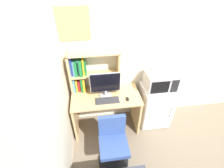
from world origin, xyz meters
TOP-DOWN VIEW (x-y plane):
  - wall_back at (0.40, 0.02)m, footprint 6.40×0.04m
  - wall_left at (-1.62, -1.60)m, footprint 0.04×4.40m
  - desk at (-0.98, -0.30)m, footprint 1.13×0.60m
  - hutch_bookshelf at (-1.26, -0.10)m, footprint 0.79×0.22m
  - monitor at (-0.99, -0.31)m, footprint 0.48×0.20m
  - keyboard at (-0.97, -0.43)m, footprint 0.38×0.15m
  - computer_mouse at (-0.65, -0.45)m, footprint 0.05×0.10m
  - mini_fridge at (-0.07, -0.27)m, footprint 0.55×0.50m
  - microwave at (-0.07, -0.26)m, footprint 0.49×0.36m
  - desk_fan at (-0.11, -0.27)m, footprint 0.14×0.11m
  - desk_chair at (-0.96, -0.96)m, footprint 0.47×0.47m
  - wall_corkboard at (-1.42, -0.01)m, footprint 0.56×0.02m

SIDE VIEW (x-z plane):
  - desk_chair at x=-0.96m, z-range -0.04..0.81m
  - mini_fridge at x=-0.07m, z-range 0.00..0.81m
  - desk at x=-0.98m, z-range 0.14..0.91m
  - keyboard at x=-0.97m, z-range 0.77..0.79m
  - computer_mouse at x=-0.65m, z-range 0.77..0.81m
  - microwave at x=-0.07m, z-range 0.81..1.11m
  - monitor at x=-0.99m, z-range 0.79..1.24m
  - hutch_bookshelf at x=-1.26m, z-range 0.79..1.48m
  - desk_fan at x=-0.11m, z-range 1.12..1.34m
  - wall_back at x=0.40m, z-range 0.00..2.60m
  - wall_left at x=-1.62m, z-range 0.00..2.60m
  - wall_corkboard at x=-1.42m, z-range 1.64..2.09m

